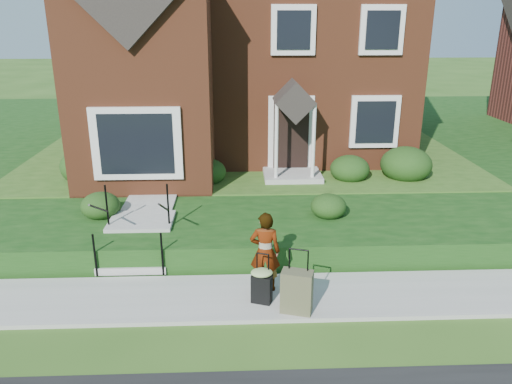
{
  "coord_description": "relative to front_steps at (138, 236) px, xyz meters",
  "views": [
    {
      "loc": [
        -0.37,
        -8.02,
        4.88
      ],
      "look_at": [
        0.04,
        2.0,
        1.39
      ],
      "focal_mm": 35.0,
      "sensor_mm": 36.0,
      "label": 1
    }
  ],
  "objects": [
    {
      "name": "ground",
      "position": [
        2.5,
        -1.84,
        -0.47
      ],
      "size": [
        120.0,
        120.0,
        0.0
      ],
      "primitive_type": "plane",
      "color": "#2D5119",
      "rests_on": "ground"
    },
    {
      "name": "sidewalk",
      "position": [
        2.5,
        -1.84,
        -0.43
      ],
      "size": [
        60.0,
        1.6,
        0.08
      ],
      "primitive_type": "cube",
      "color": "#9E9B93",
      "rests_on": "ground"
    },
    {
      "name": "terrace",
      "position": [
        6.5,
        9.06,
        -0.17
      ],
      "size": [
        44.0,
        20.0,
        0.6
      ],
      "primitive_type": "cube",
      "color": "#12380F",
      "rests_on": "ground"
    },
    {
      "name": "walkway",
      "position": [
        0.0,
        3.16,
        0.16
      ],
      "size": [
        1.2,
        6.0,
        0.06
      ],
      "primitive_type": "cube",
      "color": "#9E9B93",
      "rests_on": "terrace"
    },
    {
      "name": "main_house",
      "position": [
        2.29,
        7.76,
        4.79
      ],
      "size": [
        10.4,
        10.2,
        9.4
      ],
      "color": "brown",
      "rests_on": "terrace"
    },
    {
      "name": "front_steps",
      "position": [
        0.0,
        0.0,
        0.0
      ],
      "size": [
        1.4,
        2.02,
        1.5
      ],
      "color": "#9E9B93",
      "rests_on": "ground"
    },
    {
      "name": "foundation_shrubs",
      "position": [
        2.27,
        3.2,
        0.58
      ],
      "size": [
        10.39,
        4.1,
        1.08
      ],
      "color": "black",
      "rests_on": "terrace"
    },
    {
      "name": "woman",
      "position": [
        2.63,
        -1.62,
        0.37
      ],
      "size": [
        0.59,
        0.42,
        1.54
      ],
      "primitive_type": "imported",
      "rotation": [
        0.0,
        0.0,
        3.05
      ],
      "color": "#999999",
      "rests_on": "sidewalk"
    },
    {
      "name": "suitcase_black",
      "position": [
        2.55,
        -2.08,
        -0.03
      ],
      "size": [
        0.47,
        0.43,
        0.94
      ],
      "rotation": [
        0.0,
        0.0,
        -0.35
      ],
      "color": "black",
      "rests_on": "sidewalk"
    },
    {
      "name": "suitcase_olive",
      "position": [
        3.13,
        -2.4,
        -0.01
      ],
      "size": [
        0.59,
        0.44,
        1.15
      ],
      "rotation": [
        0.0,
        0.0,
        -0.29
      ],
      "color": "brown",
      "rests_on": "sidewalk"
    }
  ]
}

